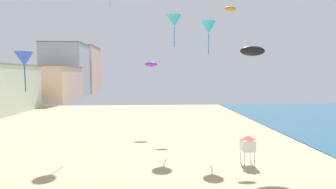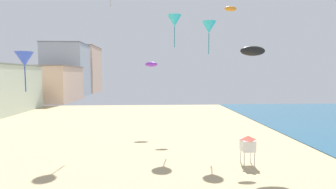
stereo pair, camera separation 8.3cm
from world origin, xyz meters
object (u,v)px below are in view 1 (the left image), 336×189
(kite_orange_parafoil, at_px, (230,9))
(kite_purple_parafoil, at_px, (151,64))
(lifeguard_stand, at_px, (248,144))
(kite_blue_delta, at_px, (24,59))
(kite_cyan_delta, at_px, (174,21))
(kite_cyan_delta_2, at_px, (209,27))
(kite_black_parafoil_2, at_px, (253,51))

(kite_orange_parafoil, bearing_deg, kite_purple_parafoil, 142.36)
(lifeguard_stand, relative_size, kite_blue_delta, 0.78)
(kite_blue_delta, distance_m, kite_purple_parafoil, 17.68)
(lifeguard_stand, xyz_separation_m, kite_cyan_delta, (-5.69, 10.02, 12.59))
(kite_cyan_delta, height_order, kite_cyan_delta_2, kite_cyan_delta)
(lifeguard_stand, distance_m, kite_cyan_delta, 17.07)
(kite_purple_parafoil, bearing_deg, kite_orange_parafoil, -37.64)
(kite_cyan_delta_2, height_order, kite_orange_parafoil, kite_orange_parafoil)
(lifeguard_stand, distance_m, kite_black_parafoil_2, 8.78)
(kite_cyan_delta, xyz_separation_m, kite_orange_parafoil, (6.19, -2.43, 0.92))
(lifeguard_stand, height_order, kite_blue_delta, kite_blue_delta)
(kite_cyan_delta_2, distance_m, kite_purple_parafoil, 10.60)
(kite_cyan_delta_2, xyz_separation_m, kite_blue_delta, (-16.79, -7.11, -4.04))
(lifeguard_stand, xyz_separation_m, kite_purple_parafoil, (-8.62, 14.62, 7.50))
(kite_cyan_delta, xyz_separation_m, kite_blue_delta, (-13.11, -9.86, -5.28))
(kite_cyan_delta, distance_m, kite_purple_parafoil, 7.46)
(lifeguard_stand, relative_size, kite_black_parafoil_2, 1.05)
(kite_cyan_delta_2, distance_m, kite_blue_delta, 18.68)
(kite_cyan_delta_2, height_order, kite_purple_parafoil, kite_cyan_delta_2)
(lifeguard_stand, distance_m, kite_cyan_delta_2, 13.63)
(kite_cyan_delta_2, xyz_separation_m, kite_orange_parafoil, (2.51, 0.31, 2.16))
(lifeguard_stand, distance_m, kite_purple_parafoil, 18.55)
(kite_cyan_delta, bearing_deg, kite_cyan_delta_2, -36.71)
(lifeguard_stand, bearing_deg, kite_black_parafoil_2, 48.80)
(kite_cyan_delta_2, bearing_deg, kite_black_parafoil_2, -55.21)
(kite_cyan_delta, height_order, kite_orange_parafoil, kite_orange_parafoil)
(kite_purple_parafoil, bearing_deg, lifeguard_stand, -59.47)
(kite_cyan_delta_2, relative_size, kite_orange_parafoil, 2.59)
(kite_orange_parafoil, distance_m, kite_black_parafoil_2, 7.25)
(kite_cyan_delta, distance_m, kite_cyan_delta_2, 4.76)
(kite_cyan_delta_2, height_order, kite_blue_delta, kite_cyan_delta_2)
(kite_orange_parafoil, xyz_separation_m, kite_black_parafoil_2, (0.74, -4.99, -5.21))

